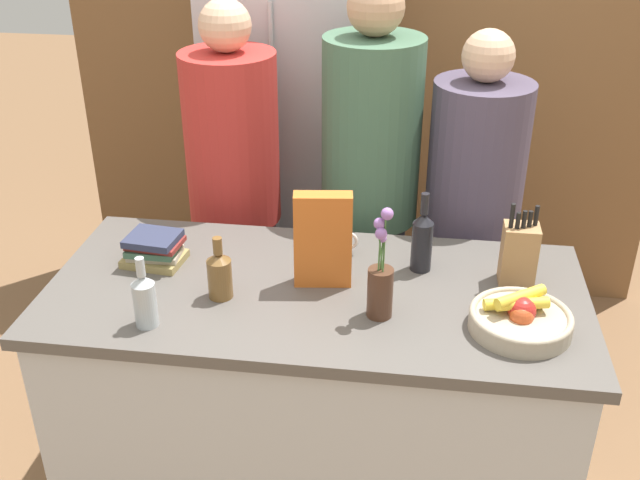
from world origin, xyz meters
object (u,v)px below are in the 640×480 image
at_px(flower_vase, 380,284).
at_px(person_at_sink, 234,187).
at_px(bottle_wine, 422,240).
at_px(bottle_vinegar, 220,274).
at_px(coffee_mug, 335,239).
at_px(knife_block, 519,254).
at_px(person_in_red_tee, 471,214).
at_px(bottle_oil, 145,299).
at_px(person_in_blue, 370,184).
at_px(refrigerator, 299,129).
at_px(cereal_box, 323,240).
at_px(book_stack, 154,249).
at_px(fruit_bowl, 520,318).

relative_size(flower_vase, person_at_sink, 0.21).
bearing_deg(bottle_wine, bottle_vinegar, -157.32).
bearing_deg(coffee_mug, knife_block, -11.30).
xyz_separation_m(coffee_mug, bottle_wine, (0.29, -0.08, 0.06)).
xyz_separation_m(coffee_mug, person_in_red_tee, (0.48, 0.42, -0.08)).
relative_size(bottle_oil, bottle_wine, 0.82).
xyz_separation_m(knife_block, person_in_blue, (-0.51, 0.56, -0.04)).
height_order(refrigerator, person_in_blue, refrigerator).
xyz_separation_m(cereal_box, coffee_mug, (0.01, 0.21, -0.11)).
xyz_separation_m(flower_vase, book_stack, (-0.76, 0.21, -0.06)).
bearing_deg(bottle_oil, person_at_sink, 88.34).
height_order(fruit_bowl, person_in_blue, person_in_blue).
distance_m(fruit_bowl, person_at_sink, 1.34).
xyz_separation_m(fruit_bowl, bottle_wine, (-0.29, 0.31, 0.07)).
relative_size(refrigerator, book_stack, 9.50).
distance_m(cereal_box, coffee_mug, 0.23).
bearing_deg(bottle_oil, person_in_red_tee, 43.66).
bearing_deg(bottle_wine, bottle_oil, -151.00).
relative_size(person_at_sink, person_in_red_tee, 1.05).
distance_m(cereal_box, book_stack, 0.58).
bearing_deg(person_at_sink, bottle_oil, -89.66).
bearing_deg(person_at_sink, fruit_bowl, -36.45).
bearing_deg(person_in_red_tee, person_in_blue, -166.51).
bearing_deg(person_in_blue, coffee_mug, -100.24).
height_order(coffee_mug, bottle_wine, bottle_wine).
bearing_deg(coffee_mug, person_at_sink, 136.01).
relative_size(fruit_bowl, cereal_box, 0.95).
bearing_deg(person_at_sink, coffee_mug, -41.99).
xyz_separation_m(bottle_oil, person_at_sink, (0.03, 0.96, -0.07)).
height_order(cereal_box, book_stack, cereal_box).
height_order(fruit_bowl, bottle_vinegar, bottle_vinegar).
height_order(book_stack, bottle_oil, bottle_oil).
bearing_deg(person_in_red_tee, coffee_mug, -122.73).
bearing_deg(cereal_box, person_in_blue, 81.49).
height_order(person_at_sink, person_in_red_tee, person_at_sink).
height_order(flower_vase, cereal_box, flower_vase).
bearing_deg(knife_block, person_in_red_tee, 101.94).
distance_m(book_stack, person_in_red_tee, 1.22).
bearing_deg(knife_block, refrigerator, 127.47).
xyz_separation_m(refrigerator, coffee_mug, (0.29, -1.04, -0.01)).
xyz_separation_m(fruit_bowl, coffee_mug, (-0.58, 0.38, 0.01)).
height_order(knife_block, bottle_wine, knife_block).
xyz_separation_m(person_at_sink, person_in_red_tee, (0.94, -0.03, -0.04)).
distance_m(knife_block, person_in_blue, 0.76).
xyz_separation_m(book_stack, person_at_sink, (0.12, 0.60, -0.03)).
xyz_separation_m(coffee_mug, person_in_blue, (0.08, 0.44, 0.02)).
bearing_deg(refrigerator, person_in_blue, -58.01).
bearing_deg(person_in_red_tee, bottle_vinegar, -120.53).
relative_size(knife_block, person_at_sink, 0.17).
bearing_deg(refrigerator, bottle_oil, -97.18).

